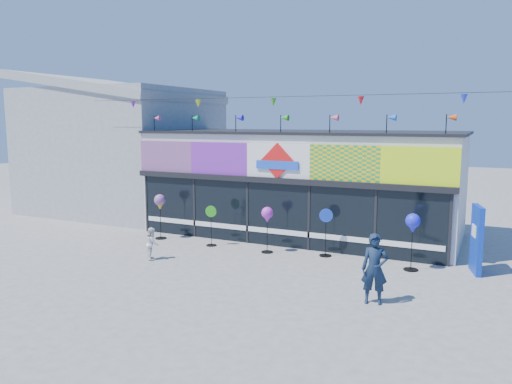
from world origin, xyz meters
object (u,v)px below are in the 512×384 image
Objects in this scene: spinner_4 at (413,225)px; adult_man at (375,269)px; child at (152,243)px; blue_sign at (477,239)px; spinner_0 at (160,203)px; spinner_1 at (211,225)px; spinner_2 at (267,216)px; spinner_3 at (326,231)px.

spinner_4 is 0.99× the size of adult_man.
spinner_4 is 1.65× the size of child.
blue_sign reaches higher than adult_man.
spinner_0 is at bearing -6.62° from child.
spinner_1 is at bearing -2.38° from spinner_0.
spinner_0 is at bearing 179.05° from spinner_2.
spinner_2 is at bearing -179.79° from spinner_4.
spinner_1 is 0.92× the size of spinner_2.
adult_man is at bearing -97.07° from spinner_4.
blue_sign reaches higher than spinner_0.
spinner_2 is 2.04m from spinner_3.
spinner_3 is 0.91× the size of adult_man.
blue_sign is 1.18× the size of spinner_0.
adult_man is (6.60, -3.23, 0.10)m from spinner_1.
blue_sign reaches higher than spinner_2.
spinner_3 is 2.92m from spinner_4.
spinner_1 is at bearing -56.95° from child.
spinner_2 is (2.22, 0.02, 0.50)m from spinner_1.
spinner_0 reaches higher than spinner_1.
blue_sign is 1.28× the size of spinner_2.
blue_sign is at bearing 2.03° from spinner_3.
adult_man is at bearing -56.54° from spinner_3.
blue_sign is 4.60m from spinner_3.
child is (-0.83, -2.37, -0.25)m from spinner_1.
blue_sign is at bearing 17.98° from spinner_4.
spinner_3 is at bearing 171.81° from spinner_4.
spinner_0 reaches higher than child.
spinner_3 is (6.48, 0.35, -0.53)m from spinner_0.
spinner_3 is (-4.59, -0.16, -0.17)m from blue_sign.
child is at bearing -150.59° from spinner_3.
spinner_3 is at bearing 111.32° from adult_man.
spinner_3 is 0.92× the size of spinner_4.
child is (1.48, -2.47, -0.85)m from spinner_0.
spinner_0 is 1.08× the size of spinner_2.
spinner_3 is (4.17, 0.45, 0.07)m from spinner_1.
spinner_3 is at bearing 6.11° from spinner_1.
adult_man is 1.67× the size of child.
adult_man is at bearing -36.58° from spinner_2.
spinner_0 is 2.39m from spinner_1.
spinner_0 is 4.53m from spinner_2.
adult_man is (2.43, -3.68, 0.03)m from spinner_3.
blue_sign is 6.58m from spinner_2.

